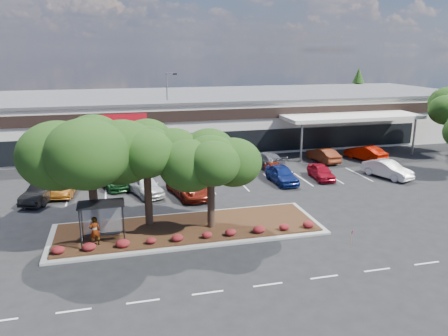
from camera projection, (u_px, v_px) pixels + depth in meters
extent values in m
plane|color=black|center=(233.00, 253.00, 26.18)|extent=(160.00, 160.00, 0.00)
cube|color=silver|center=(165.00, 119.00, 57.21)|extent=(80.00, 20.00, 6.00)
cube|color=#4E4E51|center=(164.00, 95.00, 56.40)|extent=(80.40, 20.40, 0.30)
cube|color=black|center=(175.00, 116.00, 47.34)|extent=(80.00, 0.25, 1.20)
cube|color=black|center=(176.00, 145.00, 48.18)|extent=(60.00, 0.18, 2.60)
cube|color=red|center=(118.00, 119.00, 45.85)|extent=(6.00, 0.12, 1.00)
cube|color=silver|center=(352.00, 117.00, 49.89)|extent=(16.00, 5.00, 0.40)
cylinder|color=slate|center=(301.00, 143.00, 46.96)|extent=(0.24, 0.24, 4.20)
cylinder|color=slate|center=(414.00, 137.00, 50.27)|extent=(0.24, 0.24, 4.20)
cube|color=#9A9A95|center=(189.00, 229.00, 29.43)|extent=(18.00, 6.00, 0.15)
cube|color=#482F16|center=(189.00, 228.00, 29.40)|extent=(17.20, 5.20, 0.12)
cube|color=silver|center=(74.00, 311.00, 20.36)|extent=(1.60, 0.12, 0.01)
cube|color=silver|center=(143.00, 301.00, 21.11)|extent=(1.60, 0.12, 0.01)
cube|color=silver|center=(208.00, 293.00, 21.87)|extent=(1.60, 0.12, 0.01)
cube|color=silver|center=(268.00, 285.00, 22.63)|extent=(1.60, 0.12, 0.01)
cube|color=silver|center=(324.00, 277.00, 23.39)|extent=(1.60, 0.12, 0.01)
cube|color=silver|center=(377.00, 270.00, 24.14)|extent=(1.60, 0.12, 0.01)
cube|color=silver|center=(427.00, 263.00, 24.90)|extent=(1.60, 0.12, 0.01)
cube|color=silver|center=(30.00, 199.00, 35.62)|extent=(0.12, 5.00, 0.01)
cube|color=silver|center=(69.00, 196.00, 36.33)|extent=(0.12, 5.00, 0.01)
cube|color=silver|center=(106.00, 193.00, 37.04)|extent=(0.12, 5.00, 0.01)
cube|color=silver|center=(142.00, 191.00, 37.75)|extent=(0.12, 5.00, 0.01)
cube|color=silver|center=(176.00, 188.00, 38.46)|extent=(0.12, 5.00, 0.01)
cube|color=silver|center=(209.00, 186.00, 39.17)|extent=(0.12, 5.00, 0.01)
cube|color=silver|center=(241.00, 183.00, 39.88)|extent=(0.12, 5.00, 0.01)
cube|color=silver|center=(272.00, 181.00, 40.59)|extent=(0.12, 5.00, 0.01)
cube|color=silver|center=(302.00, 179.00, 41.30)|extent=(0.12, 5.00, 0.01)
cube|color=silver|center=(331.00, 176.00, 42.01)|extent=(0.12, 5.00, 0.01)
cube|color=silver|center=(359.00, 174.00, 42.72)|extent=(0.12, 5.00, 0.01)
cylinder|color=black|center=(82.00, 222.00, 26.95)|extent=(0.08, 0.08, 2.50)
cylinder|color=black|center=(123.00, 218.00, 27.54)|extent=(0.08, 0.08, 2.50)
cylinder|color=black|center=(80.00, 230.00, 25.73)|extent=(0.08, 0.08, 2.50)
cylinder|color=black|center=(124.00, 226.00, 26.32)|extent=(0.08, 0.08, 2.50)
cube|color=black|center=(101.00, 204.00, 26.30)|extent=(2.75, 1.55, 0.10)
cube|color=silver|center=(102.00, 218.00, 27.21)|extent=(2.30, 0.03, 2.00)
cube|color=black|center=(103.00, 234.00, 27.08)|extent=(2.00, 0.35, 0.06)
cone|color=black|center=(357.00, 94.00, 74.23)|extent=(3.96, 3.96, 9.00)
imported|color=#594C47|center=(95.00, 231.00, 26.44)|extent=(0.76, 0.60, 1.82)
cube|color=#9A9A95|center=(169.00, 152.00, 51.17)|extent=(0.50, 0.50, 0.40)
cylinder|color=slate|center=(168.00, 112.00, 49.95)|extent=(0.14, 0.14, 8.99)
cube|color=slate|center=(170.00, 73.00, 48.98)|extent=(0.92, 0.36, 0.14)
cube|color=black|center=(174.00, 74.00, 49.19)|extent=(0.49, 0.37, 0.18)
cube|color=tan|center=(351.00, 239.00, 26.83)|extent=(0.03, 0.03, 1.10)
cube|color=#E73C76|center=(352.00, 232.00, 26.72)|extent=(0.02, 0.14, 0.18)
imported|color=brown|center=(66.00, 185.00, 36.78)|extent=(2.27, 4.99, 1.59)
imported|color=black|center=(43.00, 192.00, 35.00)|extent=(3.37, 5.08, 1.58)
imported|color=#17481E|center=(113.00, 177.00, 38.92)|extent=(3.82, 6.00, 1.62)
imported|color=silver|center=(145.00, 185.00, 36.53)|extent=(3.23, 5.07, 1.61)
imported|color=maroon|center=(190.00, 186.00, 36.30)|extent=(3.72, 6.21, 1.61)
imported|color=maroon|center=(275.00, 170.00, 41.76)|extent=(2.09, 4.09, 1.34)
imported|color=navy|center=(282.00, 174.00, 39.84)|extent=(2.03, 4.73, 1.59)
imported|color=#9F0B1C|center=(321.00, 172.00, 41.03)|extent=(2.02, 4.25, 1.40)
imported|color=silver|center=(387.00, 169.00, 41.48)|extent=(3.24, 5.16, 1.60)
imported|color=maroon|center=(55.00, 168.00, 41.64)|extent=(2.57, 5.42, 1.72)
imported|color=#545259|center=(99.00, 166.00, 43.08)|extent=(4.06, 5.59, 1.41)
imported|color=silver|center=(113.00, 163.00, 43.64)|extent=(2.71, 5.07, 1.64)
imported|color=#6F3F03|center=(188.00, 167.00, 42.56)|extent=(2.72, 4.44, 1.41)
imported|color=#7A3402|center=(191.00, 159.00, 45.16)|extent=(1.83, 4.99, 1.63)
imported|color=#B7B7B7|center=(269.00, 161.00, 45.27)|extent=(2.54, 4.88, 1.35)
imported|color=#595B61|center=(266.00, 159.00, 45.34)|extent=(3.24, 5.72, 1.56)
imported|color=maroon|center=(323.00, 155.00, 47.29)|extent=(2.15, 4.77, 1.52)
imported|color=#950E00|center=(366.00, 153.00, 48.01)|extent=(3.02, 5.17, 1.61)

